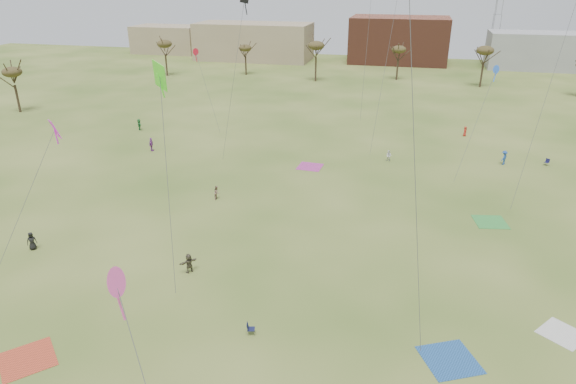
# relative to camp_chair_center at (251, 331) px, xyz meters

# --- Properties ---
(ground) EXTENTS (260.00, 260.00, 0.00)m
(ground) POSITION_rel_camp_chair_center_xyz_m (-0.33, 0.10, -0.26)
(ground) COLOR #37541A
(ground) RESTS_ON ground
(spectator_fore_b) EXTENTS (0.62, 0.77, 1.50)m
(spectator_fore_b) POSITION_rel_camp_chair_center_xyz_m (-10.46, 20.79, 0.49)
(spectator_fore_b) COLOR #916F5C
(spectator_fore_b) RESTS_ON ground
(spectator_fore_c) EXTENTS (1.39, 1.53, 1.69)m
(spectator_fore_c) POSITION_rel_camp_chair_center_xyz_m (-7.31, 6.30, 0.59)
(spectator_fore_c) COLOR #4F4838
(spectator_fore_c) RESTS_ON ground
(flyer_mid_a) EXTENTS (0.97, 0.95, 1.68)m
(flyer_mid_a) POSITION_rel_camp_chair_center_xyz_m (-22.48, 6.47, 0.58)
(flyer_mid_a) COLOR black
(flyer_mid_a) RESTS_ON ground
(spectator_mid_d) EXTENTS (0.52, 1.13, 1.89)m
(spectator_mid_d) POSITION_rel_camp_chair_center_xyz_m (-25.18, 33.95, 0.68)
(spectator_mid_d) COLOR purple
(spectator_mid_d) RESTS_ON ground
(spectator_mid_e) EXTENTS (0.85, 0.76, 1.46)m
(spectator_mid_e) POSITION_rel_camp_chair_center_xyz_m (7.12, 37.52, 0.47)
(spectator_mid_e) COLOR white
(spectator_mid_e) RESTS_ON ground
(flyer_far_a) EXTENTS (1.39, 1.61, 1.75)m
(flyer_far_a) POSITION_rel_camp_chair_center_xyz_m (-31.95, 42.91, 0.62)
(flyer_far_a) COLOR #277537
(flyer_far_a) RESTS_ON ground
(flyer_far_b) EXTENTS (0.75, 0.87, 1.50)m
(flyer_far_b) POSITION_rel_camp_chair_center_xyz_m (17.70, 51.59, 0.49)
(flyer_far_b) COLOR #B3291E
(flyer_far_b) RESTS_ON ground
(flyer_far_c) EXTENTS (1.23, 1.38, 1.86)m
(flyer_far_c) POSITION_rel_camp_chair_center_xyz_m (21.62, 39.75, 0.67)
(flyer_far_c) COLOR #204A96
(flyer_far_c) RESTS_ON ground
(blanket_red) EXTENTS (4.52, 4.52, 0.03)m
(blanket_red) POSITION_rel_camp_chair_center_xyz_m (-13.18, -5.79, -0.26)
(blanket_red) COLOR #C74327
(blanket_red) RESTS_ON ground
(blanket_blue) EXTENTS (4.40, 4.40, 0.03)m
(blanket_blue) POSITION_rel_camp_chair_center_xyz_m (13.14, 0.58, -0.26)
(blanket_blue) COLOR #225497
(blanket_blue) RESTS_ON ground
(blanket_cream) EXTENTS (3.67, 3.67, 0.03)m
(blanket_cream) POSITION_rel_camp_chair_center_xyz_m (20.77, 5.07, -0.26)
(blanket_cream) COLOR silver
(blanket_cream) RESTS_ON ground
(blanket_plum) EXTENTS (3.20, 3.20, 0.03)m
(blanket_plum) POSITION_rel_camp_chair_center_xyz_m (-2.52, 32.99, -0.26)
(blanket_plum) COLOR #B53790
(blanket_plum) RESTS_ON ground
(blanket_olive) EXTENTS (3.53, 3.53, 0.03)m
(blanket_olive) POSITION_rel_camp_chair_center_xyz_m (18.04, 21.87, -0.26)
(blanket_olive) COLOR green
(blanket_olive) RESTS_ON ground
(camp_chair_center) EXTENTS (0.65, 0.62, 0.87)m
(camp_chair_center) POSITION_rel_camp_chair_center_xyz_m (0.00, 0.00, 0.00)
(camp_chair_center) COLOR #141838
(camp_chair_center) RESTS_ON ground
(camp_chair_right) EXTENTS (0.73, 0.74, 0.87)m
(camp_chair_right) POSITION_rel_camp_chair_center_xyz_m (26.98, 40.69, 0.00)
(camp_chair_right) COLOR #16163D
(camp_chair_right) RESTS_ON ground
(kites_aloft) EXTENTS (58.34, 68.04, 23.79)m
(kites_aloft) POSITION_rel_camp_chair_center_xyz_m (-2.80, 31.05, 18.64)
(kites_aloft) COLOR red
(kites_aloft) RESTS_ON ground
(tree_line) EXTENTS (117.44, 49.32, 8.91)m
(tree_line) POSITION_rel_camp_chair_center_xyz_m (-3.17, 79.22, 6.83)
(tree_line) COLOR #3A2B1E
(tree_line) RESTS_ON ground
(building_tan) EXTENTS (32.00, 14.00, 10.00)m
(building_tan) POSITION_rel_camp_chair_center_xyz_m (-35.33, 115.10, 4.74)
(building_tan) COLOR #937F60
(building_tan) RESTS_ON ground
(building_brick) EXTENTS (26.00, 16.00, 12.00)m
(building_brick) POSITION_rel_camp_chair_center_xyz_m (4.67, 120.10, 5.74)
(building_brick) COLOR brown
(building_brick) RESTS_ON ground
(building_grey) EXTENTS (24.00, 12.00, 9.00)m
(building_grey) POSITION_rel_camp_chair_center_xyz_m (39.67, 118.10, 4.24)
(building_grey) COLOR gray
(building_grey) RESTS_ON ground
(building_tan_west) EXTENTS (20.00, 12.00, 8.00)m
(building_tan_west) POSITION_rel_camp_chair_center_xyz_m (-65.33, 122.10, 3.74)
(building_tan_west) COLOR #937F60
(building_tan_west) RESTS_ON ground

